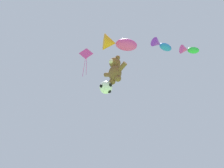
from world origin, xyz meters
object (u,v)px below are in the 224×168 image
fish_kite_cobalt (161,45)px  fish_kite_magenta (118,44)px  soccer_ball_kite (106,87)px  diamond_kite (86,56)px  fish_kite_emerald (189,50)px  teddy_bear_kite (115,70)px

fish_kite_cobalt → fish_kite_magenta: bearing=-125.1°
soccer_ball_kite → diamond_kite: bearing=-148.9°
fish_kite_cobalt → fish_kite_emerald: (1.16, 2.15, 0.14)m
fish_kite_magenta → fish_kite_cobalt: size_ratio=1.44×
soccer_ball_kite → fish_kite_cobalt: size_ratio=0.60×
fish_kite_emerald → teddy_bear_kite: bearing=-141.0°
fish_kite_magenta → teddy_bear_kite: bearing=142.2°
fish_kite_magenta → fish_kite_emerald: fish_kite_emerald is taller
fish_kite_magenta → fish_kite_emerald: (3.04, 4.83, 0.50)m
soccer_ball_kite → diamond_kite: size_ratio=0.36×
fish_kite_emerald → fish_kite_cobalt: bearing=-118.3°
fish_kite_magenta → fish_kite_cobalt: fish_kite_cobalt is taller
soccer_ball_kite → diamond_kite: 3.94m
fish_kite_magenta → fish_kite_cobalt: bearing=54.9°
teddy_bear_kite → soccer_ball_kite: size_ratio=2.21×
fish_kite_emerald → diamond_kite: 8.45m
teddy_bear_kite → diamond_kite: size_ratio=0.78×
teddy_bear_kite → soccer_ball_kite: teddy_bear_kite is taller
fish_kite_cobalt → fish_kite_emerald: size_ratio=1.16×
fish_kite_magenta → fish_kite_cobalt: 3.30m
fish_kite_magenta → diamond_kite: diamond_kite is taller
soccer_ball_kite → fish_kite_cobalt: fish_kite_cobalt is taller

